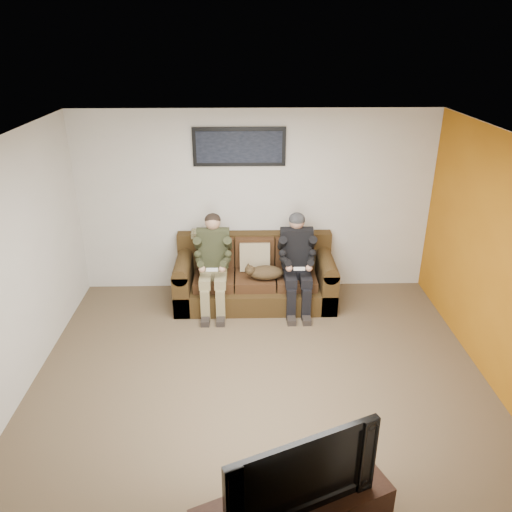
{
  "coord_description": "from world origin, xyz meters",
  "views": [
    {
      "loc": [
        -0.16,
        -4.47,
        3.5
      ],
      "look_at": [
        -0.02,
        1.2,
        0.95
      ],
      "focal_mm": 35.0,
      "sensor_mm": 36.0,
      "label": 1
    }
  ],
  "objects_px": {
    "person_left": "(213,258)",
    "framed_poster": "(239,147)",
    "sofa": "(255,277)",
    "cat": "(265,272)",
    "television": "(296,466)",
    "person_right": "(297,257)"
  },
  "relations": [
    {
      "from": "person_left",
      "to": "framed_poster",
      "type": "xyz_separation_m",
      "value": [
        0.37,
        0.57,
        1.37
      ]
    },
    {
      "from": "framed_poster",
      "to": "television",
      "type": "bearing_deg",
      "value": -84.6
    },
    {
      "from": "person_left",
      "to": "person_right",
      "type": "height_order",
      "value": "person_right"
    },
    {
      "from": "television",
      "to": "framed_poster",
      "type": "bearing_deg",
      "value": 72.6
    },
    {
      "from": "person_right",
      "to": "framed_poster",
      "type": "bearing_deg",
      "value": 143.27
    },
    {
      "from": "person_right",
      "to": "framed_poster",
      "type": "relative_size",
      "value": 1.04
    },
    {
      "from": "person_right",
      "to": "cat",
      "type": "distance_m",
      "value": 0.49
    },
    {
      "from": "sofa",
      "to": "person_left",
      "type": "relative_size",
      "value": 1.69
    },
    {
      "from": "sofa",
      "to": "person_right",
      "type": "xyz_separation_m",
      "value": [
        0.57,
        -0.18,
        0.39
      ]
    },
    {
      "from": "sofa",
      "to": "television",
      "type": "relative_size",
      "value": 1.93
    },
    {
      "from": "person_right",
      "to": "framed_poster",
      "type": "height_order",
      "value": "framed_poster"
    },
    {
      "from": "sofa",
      "to": "cat",
      "type": "xyz_separation_m",
      "value": [
        0.13,
        -0.26,
        0.2
      ]
    },
    {
      "from": "television",
      "to": "cat",
      "type": "bearing_deg",
      "value": 68.32
    },
    {
      "from": "sofa",
      "to": "person_left",
      "type": "height_order",
      "value": "person_left"
    },
    {
      "from": "cat",
      "to": "framed_poster",
      "type": "relative_size",
      "value": 0.53
    },
    {
      "from": "person_right",
      "to": "television",
      "type": "distance_m",
      "value": 3.61
    },
    {
      "from": "cat",
      "to": "framed_poster",
      "type": "bearing_deg",
      "value": 116.76
    },
    {
      "from": "cat",
      "to": "television",
      "type": "relative_size",
      "value": 0.58
    },
    {
      "from": "sofa",
      "to": "cat",
      "type": "distance_m",
      "value": 0.35
    },
    {
      "from": "person_right",
      "to": "sofa",
      "type": "bearing_deg",
      "value": 162.03
    },
    {
      "from": "person_left",
      "to": "framed_poster",
      "type": "height_order",
      "value": "framed_poster"
    },
    {
      "from": "sofa",
      "to": "person_left",
      "type": "xyz_separation_m",
      "value": [
        -0.57,
        -0.18,
        0.39
      ]
    }
  ]
}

